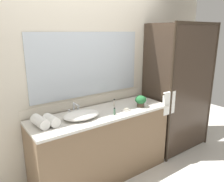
% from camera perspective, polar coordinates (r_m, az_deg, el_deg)
% --- Properties ---
extents(ground_plane, '(8.00, 8.00, 0.00)m').
position_cam_1_polar(ground_plane, '(3.17, -2.36, -20.90)').
color(ground_plane, silver).
extents(wall_back_with_mirror, '(4.40, 0.06, 2.60)m').
position_cam_1_polar(wall_back_with_mirror, '(2.92, -6.36, 3.90)').
color(wall_back_with_mirror, beige).
rests_on(wall_back_with_mirror, ground_plane).
extents(vanity_cabinet, '(1.80, 0.58, 0.90)m').
position_cam_1_polar(vanity_cabinet, '(2.94, -2.56, -13.69)').
color(vanity_cabinet, brown).
rests_on(vanity_cabinet, ground_plane).
extents(shower_enclosure, '(1.20, 0.59, 2.00)m').
position_cam_1_polar(shower_enclosure, '(3.42, 17.42, 0.15)').
color(shower_enclosure, '#2D2319').
rests_on(shower_enclosure, ground_plane).
extents(sink_basin, '(0.44, 0.31, 0.08)m').
position_cam_1_polar(sink_basin, '(2.58, -7.92, -6.12)').
color(sink_basin, white).
rests_on(sink_basin, vanity_cabinet).
extents(faucet, '(0.17, 0.16, 0.14)m').
position_cam_1_polar(faucet, '(2.73, -9.72, -4.77)').
color(faucet, silver).
rests_on(faucet, vanity_cabinet).
extents(potted_plant, '(0.15, 0.15, 0.15)m').
position_cam_1_polar(potted_plant, '(2.94, 7.41, -2.43)').
color(potted_plant, '#473828').
rests_on(potted_plant, vanity_cabinet).
extents(soap_dish, '(0.10, 0.07, 0.04)m').
position_cam_1_polar(soap_dish, '(2.80, 3.64, -4.80)').
color(soap_dish, silver).
rests_on(soap_dish, vanity_cabinet).
extents(amenity_bottle_lotion, '(0.03, 0.03, 0.09)m').
position_cam_1_polar(amenity_bottle_lotion, '(2.64, 0.65, -5.31)').
color(amenity_bottle_lotion, '#4C7056').
rests_on(amenity_bottle_lotion, vanity_cabinet).
extents(amenity_bottle_conditioner, '(0.03, 0.03, 0.09)m').
position_cam_1_polar(amenity_bottle_conditioner, '(3.09, 8.73, -2.46)').
color(amenity_bottle_conditioner, white).
rests_on(amenity_bottle_conditioner, vanity_cabinet).
extents(amenity_bottle_body_wash, '(0.03, 0.03, 0.10)m').
position_cam_1_polar(amenity_bottle_body_wash, '(2.95, 0.59, -3.05)').
color(amenity_bottle_body_wash, silver).
rests_on(amenity_bottle_body_wash, vanity_cabinet).
extents(rolled_towel_near_edge, '(0.14, 0.26, 0.11)m').
position_cam_1_polar(rolled_towel_near_edge, '(2.44, -18.09, -7.56)').
color(rolled_towel_near_edge, white).
rests_on(rolled_towel_near_edge, vanity_cabinet).
extents(rolled_towel_middle, '(0.14, 0.22, 0.11)m').
position_cam_1_polar(rolled_towel_middle, '(2.45, -15.43, -7.32)').
color(rolled_towel_middle, white).
rests_on(rolled_towel_middle, vanity_cabinet).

